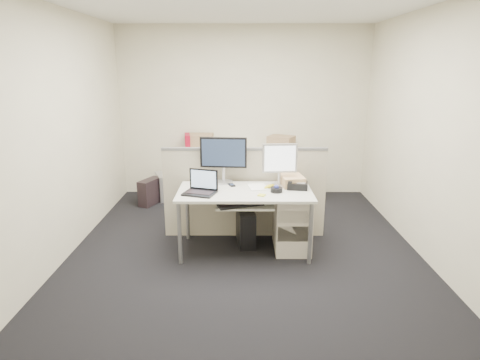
{
  "coord_description": "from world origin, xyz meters",
  "views": [
    {
      "loc": [
        -0.04,
        -4.29,
        2.08
      ],
      "look_at": [
        -0.05,
        0.15,
        0.81
      ],
      "focal_mm": 30.0,
      "sensor_mm": 36.0,
      "label": 1
    }
  ],
  "objects_px": {
    "laptop": "(199,183)",
    "desk_phone": "(297,185)",
    "desk": "(245,196)",
    "monitor_main": "(223,160)"
  },
  "relations": [
    {
      "from": "laptop",
      "to": "desk_phone",
      "type": "distance_m",
      "value": 1.12
    },
    {
      "from": "desk",
      "to": "desk_phone",
      "type": "xyz_separation_m",
      "value": [
        0.6,
        0.08,
        0.1
      ]
    },
    {
      "from": "laptop",
      "to": "desk",
      "type": "bearing_deg",
      "value": 31.92
    },
    {
      "from": "desk_phone",
      "to": "laptop",
      "type": "bearing_deg",
      "value": -160.43
    },
    {
      "from": "desk",
      "to": "monitor_main",
      "type": "height_order",
      "value": "monitor_main"
    },
    {
      "from": "laptop",
      "to": "desk_phone",
      "type": "height_order",
      "value": "laptop"
    },
    {
      "from": "desk_phone",
      "to": "desk",
      "type": "bearing_deg",
      "value": -163.56
    },
    {
      "from": "desk",
      "to": "laptop",
      "type": "height_order",
      "value": "laptop"
    },
    {
      "from": "desk",
      "to": "laptop",
      "type": "xyz_separation_m",
      "value": [
        -0.5,
        -0.13,
        0.19
      ]
    },
    {
      "from": "desk",
      "to": "desk_phone",
      "type": "relative_size",
      "value": 6.62
    }
  ]
}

